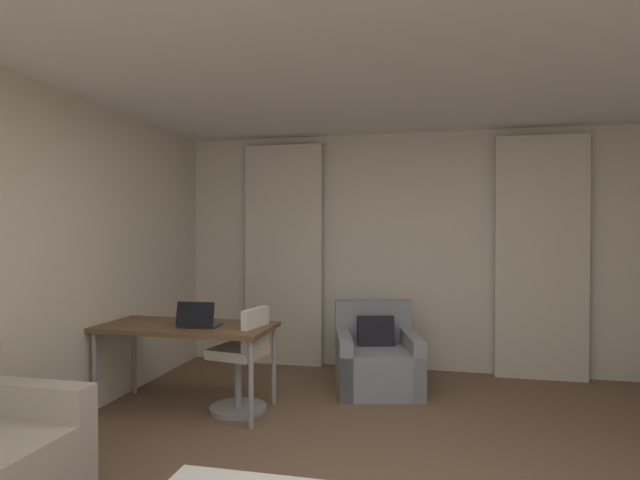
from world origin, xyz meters
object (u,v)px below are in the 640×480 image
desk (187,331)px  laptop (199,322)px  desk_chair (242,365)px  armchair (377,360)px

desk → laptop: 0.19m
desk_chair → armchair: bearing=39.9°
armchair → desk_chair: 1.36m
desk_chair → laptop: size_ratio=2.64×
armchair → desk_chair: (-1.04, -0.87, 0.12)m
armchair → laptop: (-1.38, -0.99, 0.50)m
desk → laptop: bearing=-26.3°
desk → laptop: laptop is taller
armchair → laptop: bearing=-144.1°
desk → desk_chair: 0.55m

